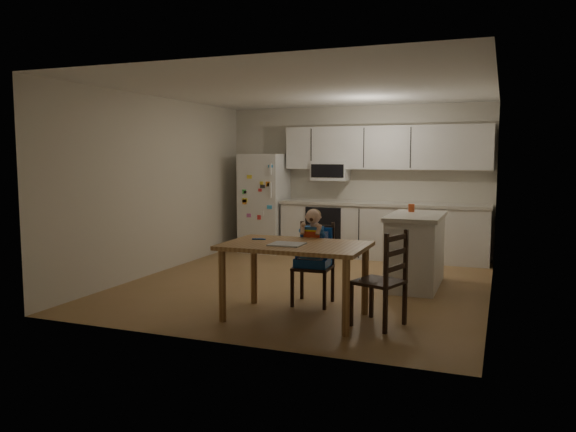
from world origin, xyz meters
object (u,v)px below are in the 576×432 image
Objects in this scene: red_cup at (411,208)px; chair_booster at (314,247)px; dining_table at (295,254)px; refrigerator at (264,203)px; chair_side at (387,273)px; kitchen_island at (416,250)px.

red_cup is 0.10× the size of chair_booster.
refrigerator is at bearing 117.83° from dining_table.
chair_side reaches higher than dining_table.
dining_table is 0.62m from chair_booster.
chair_booster is at bearing -103.72° from chair_side.
red_cup is at bearing -27.98° from refrigerator.
chair_side is (2.88, -3.66, -0.31)m from refrigerator.
red_cup is 2.23m from chair_side.
kitchen_island is 2.13m from dining_table.
refrigerator is 1.18× the size of dining_table.
refrigerator is at bearing 119.58° from chair_booster.
refrigerator is at bearing -123.20° from chair_side.
kitchen_island is 1.32× the size of chair_side.
chair_booster is at bearing 90.20° from dining_table.
refrigerator reaches higher than kitchen_island.
kitchen_island is at bearing -161.42° from chair_side.
kitchen_island is 12.13× the size of red_cup.
dining_table is 1.52× the size of chair_side.
kitchen_island is 0.87× the size of dining_table.
dining_table is at bearing -62.17° from refrigerator.
refrigerator reaches higher than chair_booster.
kitchen_island is at bearing 50.94° from chair_booster.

